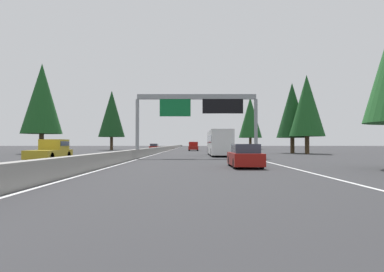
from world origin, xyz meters
TOP-DOWN VIEW (x-y plane):
  - ground_plane at (60.00, 0.00)m, footprint 320.00×320.00m
  - median_barrier at (80.00, 0.30)m, footprint 180.00×0.56m
  - shoulder_stripe_right at (70.00, -11.52)m, footprint 160.00×0.16m
  - shoulder_stripe_median at (70.00, -0.25)m, footprint 160.00×0.16m
  - sign_gantry_overhead at (32.27, -6.03)m, footprint 0.50×12.68m
  - sedan_distant_a at (18.16, -8.78)m, footprint 4.40×1.80m
  - bus_mid_left at (39.69, -8.75)m, footprint 11.50×2.55m
  - pickup_far_center at (69.23, -5.52)m, footprint 5.60×2.00m
  - minivan_near_center at (91.61, -5.58)m, footprint 5.00×1.95m
  - sedan_mid_right at (65.62, -9.24)m, footprint 4.40×1.80m
  - oncoming_near at (25.84, 6.59)m, footprint 5.60×2.00m
  - oncoming_far at (70.66, 2.85)m, footprint 4.40×1.80m
  - conifer_right_near at (47.18, -22.15)m, footprint 5.11×5.11m
  - conifer_right_mid at (50.22, -20.86)m, footprint 4.82×4.82m
  - conifer_right_far at (88.90, -20.66)m, footprint 6.11×6.11m
  - conifer_left_near at (47.98, 17.11)m, footprint 5.94×5.94m
  - conifer_left_mid at (76.63, 13.39)m, footprint 6.05×6.05m

SIDE VIEW (x-z plane):
  - ground_plane at x=60.00m, z-range 0.00..0.00m
  - shoulder_stripe_right at x=70.00m, z-range 0.00..0.01m
  - shoulder_stripe_median at x=70.00m, z-range 0.00..0.01m
  - median_barrier at x=80.00m, z-range 0.00..0.90m
  - sedan_distant_a at x=18.16m, z-range -0.05..1.42m
  - sedan_mid_right at x=65.62m, z-range -0.05..1.42m
  - oncoming_far at x=70.66m, z-range -0.05..1.42m
  - pickup_far_center at x=69.23m, z-range -0.02..1.84m
  - oncoming_near at x=25.84m, z-range -0.02..1.84m
  - minivan_near_center at x=91.61m, z-range 0.11..1.80m
  - bus_mid_left at x=39.69m, z-range 0.17..3.27m
  - sign_gantry_overhead at x=32.27m, z-range 1.95..8.57m
  - conifer_right_mid at x=50.22m, z-range 1.18..12.13m
  - conifer_right_near at x=47.18m, z-range 1.25..12.86m
  - conifer_left_near at x=47.98m, z-range 1.46..14.95m
  - conifer_left_mid at x=76.63m, z-range 1.49..15.25m
  - conifer_right_far at x=88.90m, z-range 1.50..15.39m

